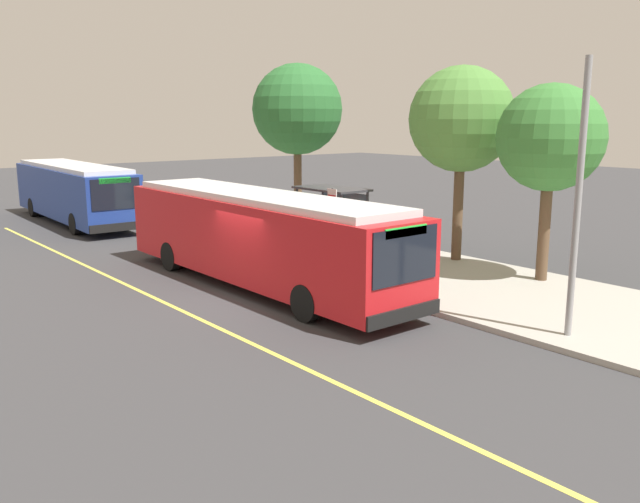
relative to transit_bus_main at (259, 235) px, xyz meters
The scene contains 13 objects.
ground_plane 2.11m from the transit_bus_main, 48.14° to the right, with size 120.00×120.00×0.00m, color #38383A.
sidewalk_curb 5.30m from the transit_bus_main, 79.74° to the left, with size 44.00×6.40×0.15m, color #A8A399.
lane_stripe_center 3.70m from the transit_bus_main, 74.27° to the right, with size 36.00×0.14×0.01m, color #E0D64C.
transit_bus_main is the anchor object (origin of this frame).
transit_bus_second 16.63m from the transit_bus_main, behind, with size 11.87×2.97×2.95m.
bus_shelter 5.45m from the transit_bus_main, 115.11° to the left, with size 2.90×1.60×2.48m.
waiting_bench 5.52m from the transit_bus_main, 115.97° to the left, with size 1.60×0.48×0.95m.
route_sign_post 2.71m from the transit_bus_main, 81.24° to the left, with size 0.44×0.08×2.80m.
pedestrian_commuter 4.89m from the transit_bus_main, 137.58° to the left, with size 0.24×0.40×1.69m.
street_tree_near_shelter 8.40m from the transit_bus_main, 76.47° to the left, with size 3.70×3.70×6.87m.
street_tree_upstreet 9.43m from the transit_bus_main, 52.17° to the left, with size 3.29×3.29×6.11m.
street_tree_downstreet 10.54m from the transit_bus_main, 135.45° to the left, with size 4.01×4.01×7.45m.
utility_pole 9.54m from the transit_bus_main, 16.79° to the left, with size 0.16×0.16×6.40m, color gray.
Camera 1 is at (15.89, -10.27, 5.19)m, focal length 36.93 mm.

